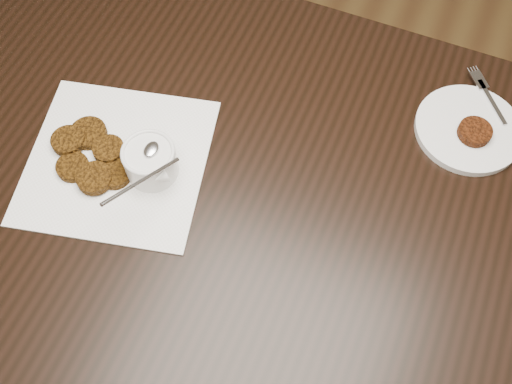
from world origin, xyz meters
TOP-DOWN VIEW (x-y plane):
  - floor at (0.00, 0.00)m, footprint 4.00×4.00m
  - table at (-0.07, 0.09)m, footprint 1.51×0.97m
  - napkin at (-0.28, 0.06)m, footprint 0.38×0.38m
  - sauce_ramekin at (-0.21, 0.07)m, footprint 0.15×0.15m
  - patty_cluster at (-0.32, 0.04)m, footprint 0.29×0.29m
  - plate_with_patty at (0.30, 0.37)m, footprint 0.28×0.28m

SIDE VIEW (x-z plane):
  - floor at x=0.00m, z-range 0.00..0.00m
  - table at x=-0.07m, z-range 0.00..0.75m
  - napkin at x=-0.28m, z-range 0.75..0.75m
  - plate_with_patty at x=0.30m, z-range 0.75..0.78m
  - patty_cluster at x=-0.32m, z-range 0.75..0.78m
  - sauce_ramekin at x=-0.21m, z-range 0.75..0.88m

